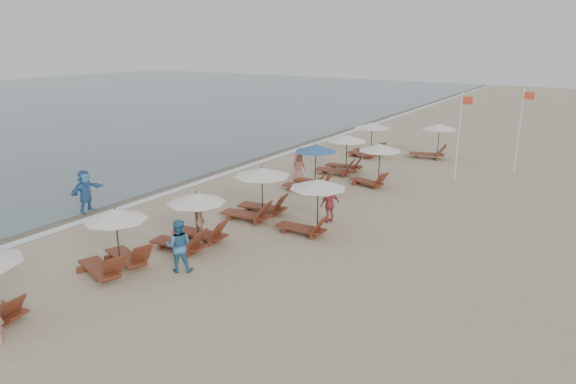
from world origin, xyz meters
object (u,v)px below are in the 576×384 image
Objects in this scene: waterline_walker at (85,191)px; lounger_station_2 at (192,222)px; inland_station_0 at (310,201)px; beachgoer_mid_b at (201,220)px; inland_station_2 at (433,139)px; lounger_station_6 at (368,139)px; lounger_station_1 at (113,242)px; lounger_station_4 at (311,169)px; lounger_station_5 at (342,155)px; lounger_station_3 at (257,193)px; beachgoer_far_a at (330,204)px; flag_pole_near at (459,133)px; beachgoer_mid_a at (179,246)px; inland_station_1 at (375,160)px; beachgoer_far_b at (299,168)px.

lounger_station_2 is at bearing -99.94° from waterline_walker.
inland_station_0 is 4.24m from beachgoer_mid_b.
inland_station_2 is at bearing 90.53° from inland_station_0.
inland_station_2 is at bearing 24.01° from lounger_station_6.
lounger_station_4 is at bearing 86.83° from lounger_station_1.
beachgoer_mid_b is at bearing -88.14° from lounger_station_5.
lounger_station_3 is 1.79× the size of beachgoer_far_a.
waterline_walker is 0.40× the size of flag_pole_near.
lounger_station_3 reaches higher than inland_station_2.
lounger_station_3 reaches higher than beachgoer_mid_a.
inland_station_1 is 4.03m from beachgoer_far_b.
beachgoer_mid_a is at bearing -80.59° from lounger_station_3.
lounger_station_4 is at bearing -37.91° from beachgoer_mid_b.
lounger_station_3 is at bearing -127.73° from beachgoer_far_b.
waterline_walker is at bearing -117.69° from lounger_station_5.
beachgoer_mid_a is at bearing 164.52° from beachgoer_mid_b.
beachgoer_mid_b is (-2.91, -3.05, -0.40)m from inland_station_0.
lounger_station_4 reaches higher than lounger_station_5.
lounger_station_6 is at bearing -155.99° from inland_station_2.
lounger_station_2 is at bearing 121.26° from beachgoer_mid_b.
lounger_station_5 is 1.00× the size of inland_station_0.
beachgoer_mid_a is 17.02m from flag_pole_near.
lounger_station_2 is 2.11m from beachgoer_mid_a.
lounger_station_2 is 0.92× the size of inland_station_2.
lounger_station_2 reaches higher than waterline_walker.
lounger_station_1 is 14.46m from inland_station_1.
inland_station_2 is 1.84× the size of beachgoer_far_a.
beachgoer_mid_b is (0.96, -17.16, -0.19)m from lounger_station_6.
lounger_station_6 is at bearing 116.76° from inland_station_1.
beachgoer_far_a is (0.14, -14.14, -0.48)m from inland_station_2.
beachgoer_mid_b is at bearing -133.61° from inland_station_0.
inland_station_0 is at bearing -79.06° from waterline_walker.
beachgoer_mid_a is at bearing -130.13° from beachgoer_far_b.
flag_pole_near is (5.52, 10.60, 1.53)m from lounger_station_3.
lounger_station_3 is 1.76× the size of beachgoer_far_b.
inland_station_2 is (0.51, 8.02, -0.14)m from inland_station_1.
lounger_station_3 is 0.60× the size of flag_pole_near.
inland_station_2 reaches higher than beachgoer_far_b.
lounger_station_4 is at bearing -86.36° from beachgoer_far_b.
waterline_walker is at bearing 150.22° from lounger_station_1.
lounger_station_3 is 8.80m from lounger_station_5.
lounger_station_6 is 18.05m from waterline_walker.
inland_station_1 is 8.04m from inland_station_2.
lounger_station_3 is (0.15, 3.89, 0.12)m from lounger_station_2.
lounger_station_4 reaches higher than lounger_station_6.
lounger_station_2 reaches higher than beachgoer_far_a.
lounger_station_3 reaches higher than inland_station_0.
flag_pole_near is at bearing 62.50° from lounger_station_3.
inland_station_2 is (2.75, 15.29, 0.19)m from lounger_station_3.
lounger_station_6 is 7.32m from flag_pole_near.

